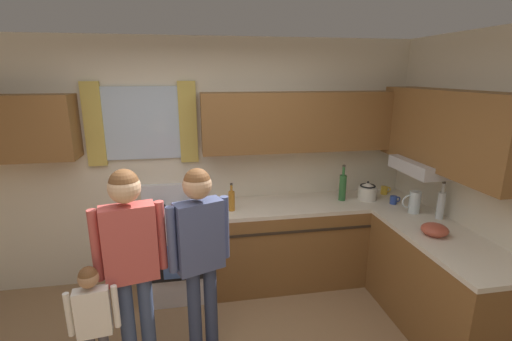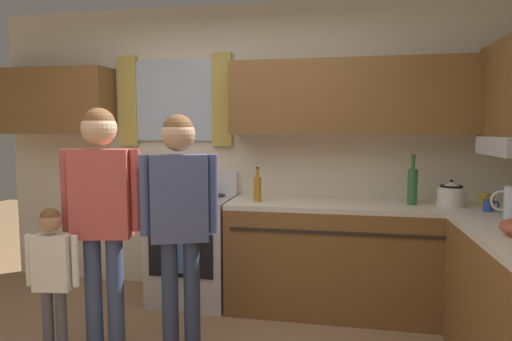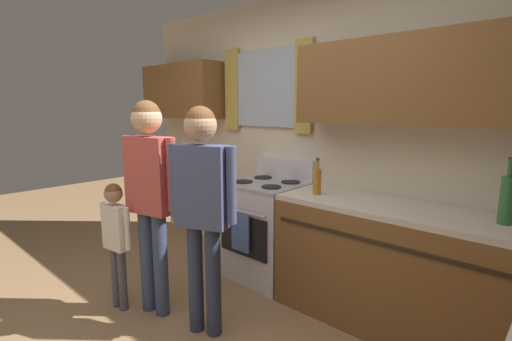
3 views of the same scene
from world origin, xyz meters
The scene contains 8 objects.
back_wall_unit centered at (0.06, 1.83, 1.47)m, with size 4.60×0.42×2.60m.
kitchen_counter_run centered at (1.49, 1.15, 0.45)m, with size 2.26×2.04×0.90m.
stove_oven centered at (-0.31, 1.54, 0.47)m, with size 0.66×0.67×1.10m.
bottle_wine_green centered at (1.49, 1.55, 1.05)m, with size 0.08×0.08×0.39m.
bottle_oil_amber centered at (0.27, 1.45, 1.01)m, with size 0.06×0.06×0.29m.
adult_holding_child centered at (-0.55, 0.49, 1.02)m, with size 0.50×0.23×1.62m.
adult_in_plaid centered at (-0.07, 0.58, 1.00)m, with size 0.46×0.27×1.58m.
small_child centered at (-0.81, 0.33, 0.63)m, with size 0.34×0.14×1.01m.
Camera 3 is at (1.78, -0.93, 1.57)m, focal length 25.58 mm.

